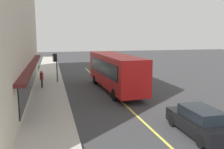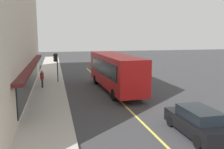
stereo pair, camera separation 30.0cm
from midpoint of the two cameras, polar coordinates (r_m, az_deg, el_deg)
The scene contains 7 objects.
ground at distance 22.08m, azimuth 0.53°, elevation -4.59°, with size 120.00×120.00×0.00m, color #38383A.
sidewalk at distance 21.43m, azimuth -14.62°, elevation -5.12°, with size 80.00×3.13×0.15m, color #B2ADA3.
lane_centre_stripe at distance 22.08m, azimuth 0.53°, elevation -4.58°, with size 36.00×0.16×0.01m, color #D8D14C.
bus at distance 22.93m, azimuth 1.02°, elevation 0.99°, with size 11.23×3.01×3.50m.
traffic_light at distance 27.09m, azimuth -13.05°, elevation 3.21°, with size 0.30×0.52×3.20m.
car_black at distance 13.77m, azimuth 20.47°, elevation -10.65°, with size 4.32×1.90×1.52m.
pedestrian_by_curb at distance 24.63m, azimuth -16.14°, elevation -0.65°, with size 0.34×0.34×1.74m.
Camera 2 is at (-20.81, 5.12, 5.31)m, focal length 38.02 mm.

